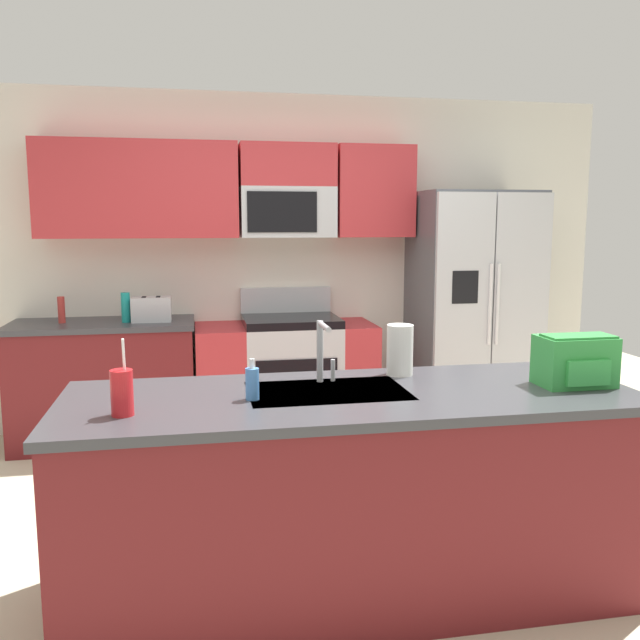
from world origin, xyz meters
The scene contains 14 objects.
ground_plane centered at (0.00, 0.00, 0.00)m, with size 9.00×9.00×0.00m, color beige.
kitchen_wall_unit centered at (-0.14, 2.08, 1.47)m, with size 5.20×0.43×2.60m.
back_counter centered at (-1.41, 1.80, 0.45)m, with size 1.31×0.63×0.90m.
range_oven centered at (-0.07, 1.80, 0.44)m, with size 1.36×0.61×1.10m.
refrigerator centered at (1.42, 1.73, 0.93)m, with size 0.90×0.76×1.85m.
island_counter centered at (-0.10, -0.50, 0.45)m, with size 2.44×0.87×0.90m.
toaster centered at (-1.06, 1.75, 0.99)m, with size 0.28×0.16×0.18m.
pepper_mill centered at (-1.68, 1.80, 0.99)m, with size 0.05×0.05×0.19m, color #B2332D.
bottle_teal centered at (-1.23, 1.75, 1.01)m, with size 0.06×0.06×0.22m, color teal.
sink_faucet centered at (-0.19, -0.31, 1.07)m, with size 0.08×0.21×0.28m.
drink_cup_red centered at (-1.02, -0.67, 0.99)m, with size 0.08×0.08×0.29m.
soap_dispenser centered at (-0.53, -0.53, 0.97)m, with size 0.06×0.06×0.17m.
paper_towel_roll centered at (0.20, -0.22, 1.02)m, with size 0.12×0.12×0.24m, color white.
backpack centered at (0.90, -0.57, 1.02)m, with size 0.32×0.22×0.23m.
Camera 1 is at (-0.75, -3.19, 1.62)m, focal length 37.47 mm.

